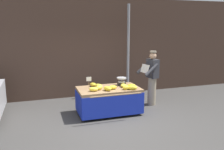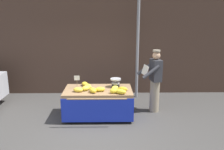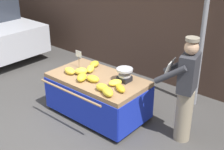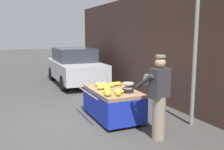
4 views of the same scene
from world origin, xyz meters
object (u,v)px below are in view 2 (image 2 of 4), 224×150
object	(u,v)px
price_sign	(77,79)
banana_bunch_2	(93,90)
banana_bunch_0	(88,86)
street_pole	(138,48)
banana_bunch_8	(123,89)
banana_bunch_5	(85,84)
banana_bunch_1	(86,88)
banana_bunch_9	(114,91)
banana_cart	(98,97)
banana_bunch_7	(78,90)
weighing_scale	(116,83)
banana_bunch_3	(115,88)
banana_bunch_4	(121,91)
vendor_person	(155,81)
banana_bunch_6	(100,89)

from	to	relation	value
price_sign	banana_bunch_2	xyz separation A→B (m)	(0.43, -0.35, -0.19)
banana_bunch_2	banana_bunch_0	bearing A→B (deg)	112.19
street_pole	banana_bunch_8	size ratio (longest dim) A/B	12.86
banana_bunch_5	banana_bunch_1	bearing A→B (deg)	-80.33
banana_bunch_0	banana_bunch_9	size ratio (longest dim) A/B	1.24
banana_bunch_0	banana_bunch_8	world-z (taller)	banana_bunch_0
banana_cart	banana_bunch_8	size ratio (longest dim) A/B	7.07
banana_bunch_0	banana_bunch_5	distance (m)	0.24
banana_bunch_5	banana_bunch_7	world-z (taller)	banana_bunch_7
banana_cart	weighing_scale	bearing A→B (deg)	22.96
banana_bunch_0	banana_bunch_5	world-z (taller)	banana_bunch_0
banana_bunch_3	banana_bunch_7	size ratio (longest dim) A/B	0.95
banana_bunch_3	banana_bunch_4	bearing A→B (deg)	-69.79
weighing_scale	vendor_person	bearing A→B (deg)	7.66
banana_bunch_6	banana_bunch_9	bearing A→B (deg)	-22.89
banana_bunch_0	banana_bunch_6	world-z (taller)	banana_bunch_0
banana_bunch_5	banana_bunch_7	size ratio (longest dim) A/B	0.93
banana_cart	banana_bunch_9	xyz separation A→B (m)	(0.40, -0.32, 0.27)
banana_bunch_0	banana_bunch_2	size ratio (longest dim) A/B	1.05
weighing_scale	banana_bunch_0	distance (m)	0.73
banana_bunch_2	banana_bunch_9	distance (m)	0.52
banana_bunch_5	banana_bunch_6	size ratio (longest dim) A/B	0.99
banana_bunch_5	banana_bunch_7	distance (m)	0.54
weighing_scale	price_sign	world-z (taller)	price_sign
street_pole	vendor_person	size ratio (longest dim) A/B	1.86
banana_bunch_5	vendor_person	world-z (taller)	vendor_person
banana_bunch_1	banana_bunch_2	bearing A→B (deg)	-42.28
banana_bunch_5	banana_bunch_6	world-z (taller)	banana_bunch_6
street_pole	banana_bunch_9	xyz separation A→B (m)	(-0.77, -1.83, -0.79)
street_pole	banana_bunch_0	world-z (taller)	street_pole
banana_cart	banana_bunch_0	size ratio (longest dim) A/B	6.63
banana_bunch_1	weighing_scale	bearing A→B (deg)	20.38
banana_bunch_6	banana_bunch_9	size ratio (longest dim) A/B	1.11
banana_bunch_4	vendor_person	world-z (taller)	vendor_person
banana_bunch_8	weighing_scale	bearing A→B (deg)	118.11
street_pole	banana_bunch_0	bearing A→B (deg)	-135.79
banana_bunch_1	banana_bunch_5	world-z (taller)	banana_bunch_1
price_sign	banana_bunch_1	xyz separation A→B (m)	(0.24, -0.18, -0.18)
banana_cart	banana_bunch_0	distance (m)	0.39
banana_bunch_6	banana_bunch_8	distance (m)	0.57
banana_bunch_1	banana_bunch_8	world-z (taller)	banana_bunch_1
weighing_scale	vendor_person	world-z (taller)	vendor_person
banana_bunch_4	banana_bunch_3	bearing A→B (deg)	110.21
street_pole	banana_bunch_4	xyz separation A→B (m)	(-0.62, -1.87, -0.79)
banana_bunch_3	banana_bunch_5	xyz separation A→B (m)	(-0.81, 0.35, 0.01)
banana_bunch_2	street_pole	bearing A→B (deg)	53.91
banana_bunch_3	vendor_person	size ratio (longest dim) A/B	0.14
price_sign	banana_bunch_6	bearing A→B (deg)	-23.30
price_sign	banana_bunch_5	world-z (taller)	price_sign
banana_cart	banana_bunch_2	bearing A→B (deg)	-113.92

